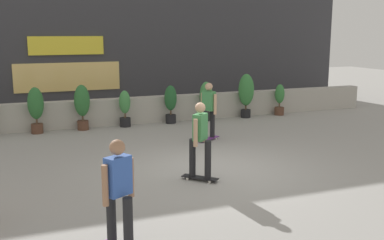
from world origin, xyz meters
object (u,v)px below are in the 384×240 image
potted_plant_5 (206,98)px  potted_plant_7 (280,99)px  potted_plant_6 (246,92)px  skater_by_wall_left (209,109)px  potted_plant_2 (82,104)px  potted_plant_1 (36,107)px  skater_far_left (200,138)px  potted_plant_3 (125,107)px  potted_plant_4 (171,102)px  skater_far_right (119,192)px

potted_plant_5 → potted_plant_7: bearing=0.0°
potted_plant_6 → skater_by_wall_left: bearing=-133.7°
potted_plant_6 → skater_by_wall_left: size_ratio=0.95×
potted_plant_6 → potted_plant_7: (1.43, 0.00, -0.34)m
potted_plant_2 → potted_plant_1: bearing=180.0°
skater_far_left → potted_plant_6: bearing=54.8°
potted_plant_2 → potted_plant_6: potted_plant_6 is taller
potted_plant_3 → potted_plant_4: size_ratio=0.92×
potted_plant_2 → potted_plant_7: potted_plant_2 is taller
potted_plant_3 → skater_by_wall_left: skater_by_wall_left is taller
potted_plant_1 → potted_plant_7: 8.77m
potted_plant_3 → skater_far_right: (-2.13, -8.80, 0.29)m
skater_by_wall_left → skater_far_left: size_ratio=1.00×
potted_plant_2 → skater_far_right: size_ratio=0.86×
skater_by_wall_left → potted_plant_1: bearing=148.3°
potted_plant_6 → potted_plant_4: bearing=180.0°
potted_plant_5 → skater_by_wall_left: (-1.13, -2.85, 0.15)m
potted_plant_1 → potted_plant_2: (1.41, -0.00, 0.01)m
potted_plant_1 → potted_plant_2: 1.41m
potted_plant_1 → potted_plant_6: (7.33, 0.00, 0.11)m
skater_by_wall_left → skater_far_left: same height
skater_far_left → potted_plant_1: bearing=116.0°
potted_plant_1 → potted_plant_2: bearing=-0.0°
potted_plant_4 → skater_by_wall_left: skater_by_wall_left is taller
potted_plant_1 → potted_plant_2: size_ratio=0.99×
potted_plant_2 → potted_plant_5: bearing=0.0°
potted_plant_5 → potted_plant_7: size_ratio=1.19×
skater_by_wall_left → skater_far_left: bearing=-116.1°
potted_plant_1 → skater_far_left: size_ratio=0.85×
skater_far_left → potted_plant_4: bearing=77.0°
skater_far_right → skater_by_wall_left: bearing=56.5°
potted_plant_4 → skater_far_left: bearing=-103.0°
potted_plant_2 → potted_plant_3: (1.39, 0.00, -0.20)m
potted_plant_7 → skater_by_wall_left: bearing=-145.6°
potted_plant_6 → skater_far_right: skater_far_right is taller
potted_plant_1 → skater_far_right: bearing=-85.6°
potted_plant_1 → potted_plant_4: size_ratio=1.10×
potted_plant_1 → skater_far_right: 8.83m
potted_plant_3 → potted_plant_4: (1.61, 0.00, 0.09)m
potted_plant_1 → potted_plant_5: bearing=-0.0°
potted_plant_3 → potted_plant_7: size_ratio=1.04×
potted_plant_4 → potted_plant_3: bearing=180.0°
skater_far_right → potted_plant_2: bearing=85.2°
potted_plant_2 → potted_plant_4: 3.00m
potted_plant_3 → potted_plant_6: (4.53, 0.00, 0.30)m
potted_plant_5 → potted_plant_4: bearing=180.0°
potted_plant_7 → skater_far_right: 11.96m
potted_plant_1 → potted_plant_3: (2.80, 0.00, -0.19)m
potted_plant_5 → skater_by_wall_left: 3.07m
potted_plant_1 → potted_plant_7: bearing=0.0°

